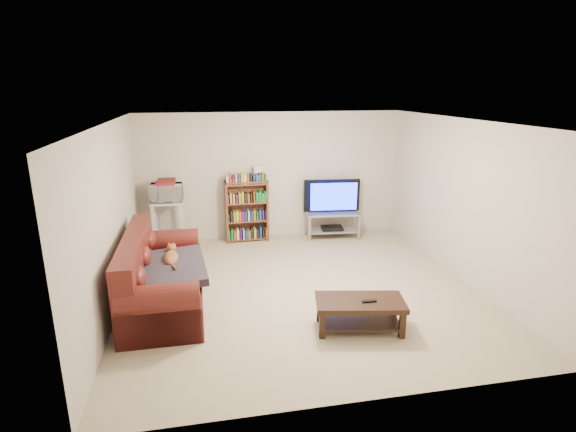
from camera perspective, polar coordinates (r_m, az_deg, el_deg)
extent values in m
plane|color=#C1B18F|center=(6.65, 1.53, -9.21)|extent=(5.00, 5.00, 0.00)
plane|color=white|center=(6.03, 1.70, 11.88)|extent=(5.00, 5.00, 0.00)
plane|color=beige|center=(8.63, -2.04, 5.12)|extent=(5.00, 0.00, 5.00)
plane|color=beige|center=(3.97, 9.62, -8.58)|extent=(5.00, 0.00, 5.00)
plane|color=beige|center=(6.20, -21.55, -0.42)|extent=(0.00, 5.00, 5.00)
plane|color=beige|center=(7.19, 21.44, 1.77)|extent=(0.00, 5.00, 5.00)
cube|color=#551916|center=(6.38, -15.30, -8.81)|extent=(0.99, 2.27, 0.43)
cube|color=#551916|center=(6.31, -18.76, -6.65)|extent=(0.27, 2.27, 0.95)
cube|color=#551916|center=(5.45, -15.98, -12.67)|extent=(0.93, 0.24, 0.55)
cube|color=#551916|center=(7.29, -14.87, -5.07)|extent=(0.93, 0.24, 0.55)
cube|color=#312B36|center=(6.10, -14.68, -6.42)|extent=(0.97, 1.21, 0.19)
cube|color=black|center=(5.55, 9.15, -10.77)|extent=(1.14, 0.72, 0.06)
cube|color=black|center=(5.67, 9.03, -13.07)|extent=(1.02, 0.64, 0.03)
cube|color=black|center=(5.40, 4.36, -13.69)|extent=(0.08, 0.08, 0.32)
cube|color=black|center=(5.56, 14.31, -13.28)|extent=(0.08, 0.08, 0.32)
cube|color=black|center=(5.76, 4.03, -11.67)|extent=(0.08, 0.08, 0.32)
cube|color=black|center=(5.91, 13.32, -11.36)|extent=(0.08, 0.08, 0.32)
cube|color=black|center=(5.51, 10.26, -10.58)|extent=(0.17, 0.05, 0.02)
cube|color=#999EA3|center=(8.71, 5.66, 0.36)|extent=(1.05, 0.54, 0.03)
cube|color=#999EA3|center=(8.81, 5.60, -1.78)|extent=(1.00, 0.51, 0.02)
cube|color=gray|center=(8.51, 2.74, -1.64)|extent=(0.05, 0.05, 0.51)
cube|color=gray|center=(8.70, 8.96, -1.41)|extent=(0.05, 0.05, 0.51)
cube|color=gray|center=(8.88, 2.35, -0.86)|extent=(0.05, 0.05, 0.51)
cube|color=gray|center=(9.07, 8.32, -0.66)|extent=(0.05, 0.05, 0.51)
imported|color=black|center=(8.62, 5.72, 2.47)|extent=(1.10, 0.24, 0.63)
cube|color=black|center=(8.79, 5.61, -1.53)|extent=(0.43, 0.32, 0.06)
cube|color=brown|center=(8.47, -7.81, 0.48)|extent=(0.05, 0.25, 1.16)
cube|color=brown|center=(8.56, -2.71, 0.78)|extent=(0.05, 0.25, 1.16)
cube|color=brown|center=(8.38, -5.34, 4.36)|extent=(0.81, 0.27, 0.03)
cube|color=maroon|center=(8.35, -6.57, 4.64)|extent=(0.24, 0.18, 0.06)
cube|color=silver|center=(8.23, -15.11, 1.70)|extent=(0.58, 0.43, 0.04)
cube|color=silver|center=(8.39, -14.83, -2.10)|extent=(0.52, 0.39, 0.03)
cube|color=silver|center=(8.23, -16.66, -1.67)|extent=(0.05, 0.05, 0.85)
cube|color=silver|center=(8.17, -13.33, -1.54)|extent=(0.05, 0.05, 0.85)
cube|color=silver|center=(8.53, -16.38, -1.01)|extent=(0.05, 0.05, 0.85)
cube|color=silver|center=(8.48, -13.17, -0.88)|extent=(0.05, 0.05, 0.85)
imported|color=silver|center=(8.19, -15.20, 2.87)|extent=(0.57, 0.40, 0.30)
cube|color=maroon|center=(8.15, -15.29, 4.08)|extent=(0.34, 0.30, 0.05)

